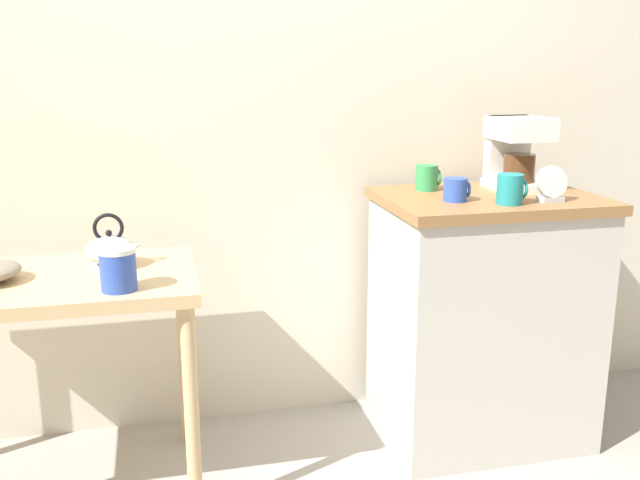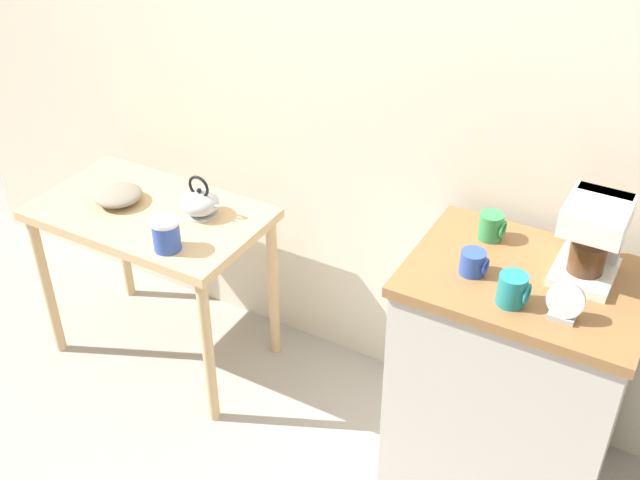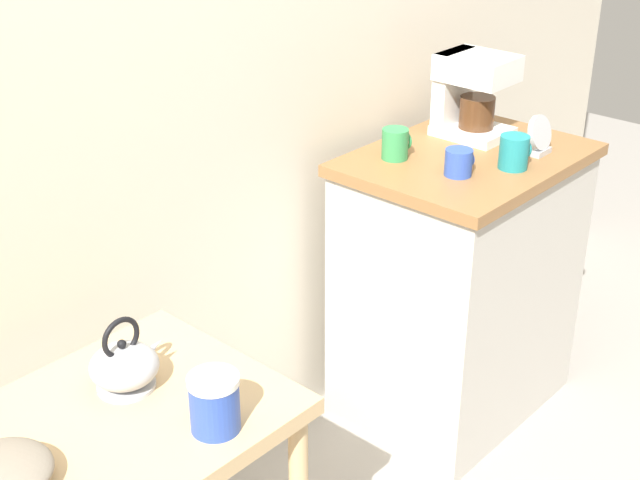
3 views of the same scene
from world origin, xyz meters
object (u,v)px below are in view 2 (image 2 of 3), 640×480
object	(u,v)px
bowl_stoneware	(118,195)
mug_tall_green	(491,226)
mug_dark_teal	(513,290)
teakettle	(201,203)
coffee_maker	(594,234)
table_clock	(565,303)
mug_blue	(473,263)
canister_enamel	(166,234)

from	to	relation	value
bowl_stoneware	mug_tall_green	size ratio (longest dim) A/B	2.11
bowl_stoneware	mug_dark_teal	world-z (taller)	mug_dark_teal
teakettle	coffee_maker	size ratio (longest dim) A/B	0.70
bowl_stoneware	coffee_maker	world-z (taller)	coffee_maker
teakettle	mug_dark_teal	xyz separation A→B (m)	(1.27, -0.17, 0.17)
coffee_maker	table_clock	world-z (taller)	coffee_maker
bowl_stoneware	mug_blue	bearing A→B (deg)	-0.01
bowl_stoneware	mug_tall_green	distance (m)	1.48
bowl_stoneware	mug_dark_teal	xyz separation A→B (m)	(1.61, -0.09, 0.19)
coffee_maker	mug_tall_green	xyz separation A→B (m)	(-0.32, 0.04, -0.10)
coffee_maker	table_clock	distance (m)	0.27
mug_dark_teal	mug_tall_green	size ratio (longest dim) A/B	1.07
teakettle	table_clock	distance (m)	1.44
table_clock	mug_dark_teal	bearing A→B (deg)	-178.47
bowl_stoneware	canister_enamel	distance (m)	0.41
bowl_stoneware	coffee_maker	distance (m)	1.80
bowl_stoneware	coffee_maker	bearing A→B (deg)	5.60
canister_enamel	mug_dark_teal	distance (m)	1.25
teakettle	mug_tall_green	xyz separation A→B (m)	(1.10, 0.13, 0.17)
table_clock	canister_enamel	bearing A→B (deg)	-176.68
bowl_stoneware	mug_dark_teal	bearing A→B (deg)	-3.11
mug_tall_green	coffee_maker	bearing A→B (deg)	-7.16
canister_enamel	coffee_maker	bearing A→B (deg)	13.66
bowl_stoneware	canister_enamel	world-z (taller)	canister_enamel
bowl_stoneware	teakettle	distance (m)	0.36
coffee_maker	mug_blue	xyz separation A→B (m)	(-0.30, -0.17, -0.10)
mug_dark_teal	mug_tall_green	world-z (taller)	mug_dark_teal
canister_enamel	mug_tall_green	xyz separation A→B (m)	(1.07, 0.38, 0.16)
mug_tall_green	table_clock	world-z (taller)	table_clock
bowl_stoneware	canister_enamel	xyz separation A→B (m)	(0.38, -0.16, 0.03)
table_clock	mug_tall_green	bearing A→B (deg)	136.78
mug_blue	mug_dark_teal	world-z (taller)	mug_dark_teal
teakettle	mug_blue	bearing A→B (deg)	-4.33
coffee_maker	mug_dark_teal	xyz separation A→B (m)	(-0.15, -0.26, -0.09)
bowl_stoneware	mug_dark_teal	distance (m)	1.63
mug_blue	table_clock	world-z (taller)	table_clock
teakettle	canister_enamel	xyz separation A→B (m)	(0.03, -0.25, 0.01)
canister_enamel	mug_tall_green	world-z (taller)	mug_tall_green
mug_tall_green	teakettle	bearing A→B (deg)	-173.30
teakettle	mug_blue	distance (m)	1.13
coffee_maker	mug_blue	bearing A→B (deg)	-150.30
coffee_maker	mug_tall_green	size ratio (longest dim) A/B	2.84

